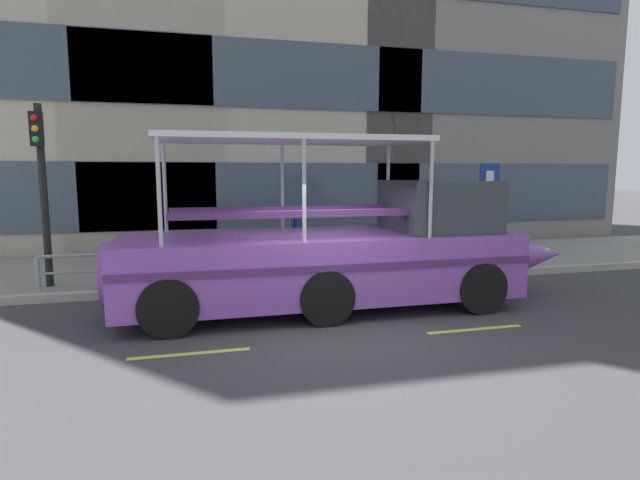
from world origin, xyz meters
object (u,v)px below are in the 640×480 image
at_px(traffic_light_pole, 42,177).
at_px(pedestrian_mid_left, 298,231).
at_px(pedestrian_near_bow, 410,230).
at_px(parking_sign, 488,196).
at_px(duck_tour_boat, 348,253).

xyz_separation_m(traffic_light_pole, pedestrian_mid_left, (5.86, 1.02, -1.45)).
height_order(traffic_light_pole, pedestrian_near_bow, traffic_light_pole).
bearing_deg(parking_sign, pedestrian_mid_left, 172.35).
bearing_deg(duck_tour_boat, traffic_light_pole, 156.68).
bearing_deg(parking_sign, traffic_light_pole, -178.37).
distance_m(pedestrian_near_bow, pedestrian_mid_left, 3.02).
relative_size(parking_sign, duck_tour_boat, 0.29).
xyz_separation_m(traffic_light_pole, duck_tour_boat, (6.11, -2.64, -1.49)).
bearing_deg(pedestrian_near_bow, traffic_light_pole, -177.79).
xyz_separation_m(parking_sign, pedestrian_near_bow, (-2.30, 0.02, -0.90)).
bearing_deg(duck_tour_boat, pedestrian_mid_left, 93.94).
height_order(parking_sign, pedestrian_near_bow, parking_sign).
relative_size(traffic_light_pole, pedestrian_near_bow, 2.47).
height_order(parking_sign, pedestrian_mid_left, parking_sign).
distance_m(duck_tour_boat, pedestrian_near_bow, 4.01).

